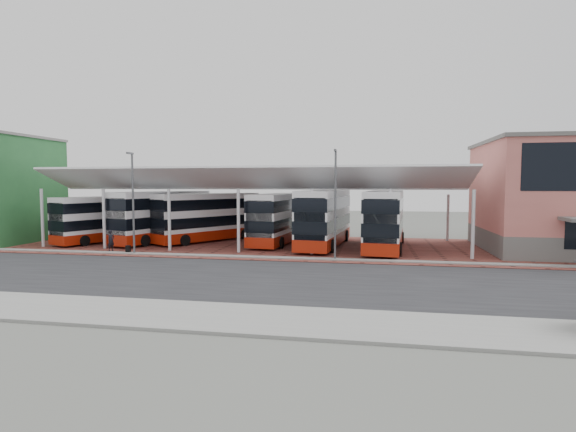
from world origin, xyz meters
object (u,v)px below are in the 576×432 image
(pedestrian, at_px, (111,241))
(bus_0, at_px, (108,219))
(bus_5, at_px, (385,220))
(bus_2, at_px, (208,217))
(bus_1, at_px, (162,217))
(bus_3, at_px, (279,218))
(bus_4, at_px, (325,218))

(pedestrian, bearing_deg, bus_0, 50.45)
(bus_0, relative_size, bus_5, 0.88)
(bus_0, relative_size, pedestrian, 6.06)
(bus_0, height_order, bus_2, bus_2)
(bus_1, distance_m, bus_3, 11.48)
(bus_0, relative_size, bus_4, 0.87)
(bus_1, bearing_deg, bus_2, 27.75)
(bus_4, relative_size, pedestrian, 6.96)
(bus_0, xyz_separation_m, bus_1, (5.12, 1.01, 0.24))
(bus_3, distance_m, pedestrian, 14.87)
(bus_0, relative_size, bus_2, 0.98)
(bus_2, bearing_deg, pedestrian, -92.90)
(pedestrian, bearing_deg, bus_2, -18.03)
(bus_3, height_order, pedestrian, bus_3)
(bus_5, bearing_deg, bus_1, -178.37)
(bus_3, relative_size, pedestrian, 6.51)
(pedestrian, bearing_deg, bus_5, -59.01)
(bus_0, xyz_separation_m, pedestrian, (3.98, -5.97, -1.28))
(bus_0, bearing_deg, pedestrian, -34.50)
(bus_3, relative_size, bus_5, 0.94)
(bus_0, distance_m, bus_1, 5.23)
(bus_0, distance_m, bus_5, 26.27)
(bus_1, height_order, bus_5, bus_5)
(bus_0, bearing_deg, bus_2, 33.24)
(bus_4, height_order, pedestrian, bus_4)
(bus_2, bearing_deg, bus_0, -136.68)
(bus_5, height_order, pedestrian, bus_5)
(bus_0, height_order, bus_3, bus_3)
(bus_3, bearing_deg, bus_1, -170.15)
(bus_2, xyz_separation_m, bus_5, (16.81, -2.23, 0.15))
(bus_3, bearing_deg, pedestrian, -142.41)
(bus_1, xyz_separation_m, pedestrian, (-1.14, -6.98, -1.52))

